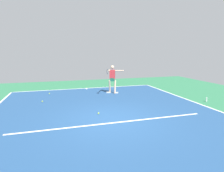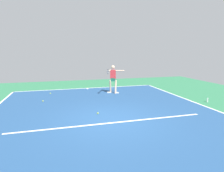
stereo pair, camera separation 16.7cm
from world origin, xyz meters
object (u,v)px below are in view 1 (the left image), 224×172
at_px(tennis_ball_far_corner, 99,113).
at_px(tennis_ball_centre_court, 42,101).
at_px(tennis_ball_by_sideline, 49,94).
at_px(water_bottle, 206,100).
at_px(tennis_player, 112,77).

bearing_deg(tennis_ball_far_corner, tennis_ball_centre_court, -48.49).
xyz_separation_m(tennis_ball_centre_court, tennis_ball_by_sideline, (-0.29, -1.88, 0.00)).
relative_size(tennis_ball_by_sideline, water_bottle, 0.30).
distance_m(tennis_player, tennis_ball_by_sideline, 4.10).
relative_size(tennis_ball_by_sideline, tennis_ball_far_corner, 1.00).
relative_size(tennis_player, water_bottle, 8.17).
height_order(tennis_ball_by_sideline, tennis_ball_far_corner, same).
bearing_deg(water_bottle, tennis_ball_far_corner, 3.58).
bearing_deg(tennis_ball_centre_court, water_bottle, 164.14).
relative_size(tennis_player, tennis_ball_by_sideline, 27.25).
height_order(tennis_player, tennis_ball_by_sideline, tennis_player).
height_order(tennis_ball_far_corner, water_bottle, water_bottle).
xyz_separation_m(tennis_ball_centre_court, tennis_ball_far_corner, (-2.45, 2.76, 0.00)).
bearing_deg(tennis_ball_centre_court, tennis_ball_by_sideline, -98.93).
bearing_deg(tennis_ball_far_corner, tennis_ball_by_sideline, -65.12).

